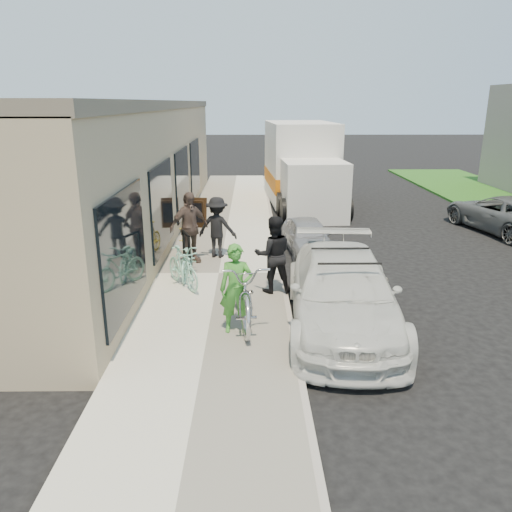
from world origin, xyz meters
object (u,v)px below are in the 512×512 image
object	(u,v)px
man_standing	(273,254)
bystander_a	(217,227)
cruiser_bike_c	(187,239)
sedan_white	(342,292)
cruiser_bike_b	(187,259)
sandwich_board	(197,213)
bike_rack	(187,248)
far_car_gray	(504,213)
tandem_bike	(243,290)
sedan_silver	(308,236)
moving_truck	(302,169)
woman_rider	(236,289)
cruiser_bike_a	(183,267)
bystander_b	(189,228)

from	to	relation	value
man_standing	bystander_a	xyz separation A→B (m)	(-1.38, 2.61, -0.03)
cruiser_bike_c	sedan_white	bearing A→B (deg)	-62.09
cruiser_bike_b	man_standing	bearing A→B (deg)	-27.13
sandwich_board	bystander_a	distance (m)	3.49
cruiser_bike_c	bystander_a	xyz separation A→B (m)	(0.84, -0.13, 0.36)
bike_rack	far_car_gray	xyz separation A→B (m)	(10.06, 4.48, -0.14)
tandem_bike	cruiser_bike_c	xyz separation A→B (m)	(-1.57, 4.29, -0.18)
bike_rack	cruiser_bike_b	world-z (taller)	bike_rack
sedan_silver	far_car_gray	xyz separation A→B (m)	(6.84, 2.45, 0.11)
moving_truck	woman_rider	bearing A→B (deg)	-104.48
cruiser_bike_a	bystander_a	size ratio (longest dim) A/B	0.92
sandwich_board	bystander_b	world-z (taller)	bystander_b
woman_rider	cruiser_bike_c	bearing A→B (deg)	106.66
bike_rack	bystander_b	bearing A→B (deg)	90.35
moving_truck	sandwich_board	bearing A→B (deg)	-134.59
cruiser_bike_c	woman_rider	bearing A→B (deg)	-84.10
sedan_white	woman_rider	bearing A→B (deg)	-161.88
sedan_white	cruiser_bike_a	bearing A→B (deg)	154.98
moving_truck	woman_rider	xyz separation A→B (m)	(-2.42, -12.52, -0.52)
far_car_gray	bystander_b	size ratio (longest dim) A/B	2.36
sedan_silver	moving_truck	world-z (taller)	moving_truck
bike_rack	tandem_bike	world-z (taller)	tandem_bike
bike_rack	sandwich_board	distance (m)	4.57
woman_rider	cruiser_bike_a	world-z (taller)	woman_rider
tandem_bike	man_standing	size ratio (longest dim) A/B	1.42
sedan_white	man_standing	distance (m)	1.99
woman_rider	bystander_a	xyz separation A→B (m)	(-0.63, 4.62, -0.01)
sedan_silver	far_car_gray	world-z (taller)	far_car_gray
tandem_bike	cruiser_bike_c	size ratio (longest dim) A/B	1.59
sedan_silver	cruiser_bike_b	bearing A→B (deg)	-148.05
cruiser_bike_b	bystander_a	distance (m)	1.73
bike_rack	woman_rider	distance (m)	3.67
cruiser_bike_b	moving_truck	bearing A→B (deg)	69.03
woman_rider	bystander_b	size ratio (longest dim) A/B	0.88
sedan_silver	bystander_a	bearing A→B (deg)	-167.12
sedan_silver	cruiser_bike_b	distance (m)	3.96
sandwich_board	cruiser_bike_a	world-z (taller)	sandwich_board
sedan_white	cruiser_bike_a	distance (m)	3.77
man_standing	cruiser_bike_b	xyz separation A→B (m)	(-2.01, 1.04, -0.43)
bike_rack	sedan_white	world-z (taller)	sedan_white
moving_truck	tandem_bike	world-z (taller)	moving_truck
moving_truck	far_car_gray	distance (m)	7.88
sedan_silver	woman_rider	distance (m)	5.78
man_standing	bystander_b	size ratio (longest dim) A/B	0.91
sandwich_board	far_car_gray	bearing A→B (deg)	7.88
woman_rider	cruiser_bike_a	distance (m)	2.69
bystander_a	man_standing	bearing A→B (deg)	132.52
woman_rider	sedan_silver	bearing A→B (deg)	70.23
moving_truck	far_car_gray	size ratio (longest dim) A/B	1.60
bike_rack	sedan_silver	xyz separation A→B (m)	(3.21, 2.03, -0.25)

